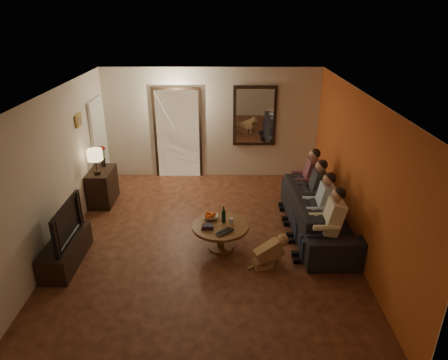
{
  "coord_description": "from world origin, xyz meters",
  "views": [
    {
      "loc": [
        0.33,
        -6.08,
        3.85
      ],
      "look_at": [
        0.3,
        0.3,
        1.05
      ],
      "focal_mm": 32.0,
      "sensor_mm": 36.0,
      "label": 1
    }
  ],
  "objects_px": {
    "table_lamp": "(96,162)",
    "sofa": "(321,213)",
    "dog": "(269,251)",
    "coffee_table": "(221,236)",
    "tv_stand": "(66,251)",
    "person_d": "(307,182)",
    "dresser": "(103,186)",
    "tv": "(61,223)",
    "laptop": "(227,233)",
    "person_c": "(313,195)",
    "person_b": "(320,210)",
    "person_a": "(328,228)",
    "wine_bottle": "(224,214)",
    "bowl": "(210,217)"
  },
  "relations": [
    {
      "from": "dresser",
      "to": "bowl",
      "type": "relative_size",
      "value": 3.18
    },
    {
      "from": "person_c",
      "to": "laptop",
      "type": "distance_m",
      "value": 1.98
    },
    {
      "from": "tv_stand",
      "to": "tv",
      "type": "xyz_separation_m",
      "value": [
        0.0,
        -0.0,
        0.53
      ]
    },
    {
      "from": "person_b",
      "to": "sofa",
      "type": "bearing_deg",
      "value": 71.57
    },
    {
      "from": "tv",
      "to": "wine_bottle",
      "type": "xyz_separation_m",
      "value": [
        2.54,
        0.53,
        -0.13
      ]
    },
    {
      "from": "tv",
      "to": "laptop",
      "type": "height_order",
      "value": "tv"
    },
    {
      "from": "tv_stand",
      "to": "tv",
      "type": "relative_size",
      "value": 1.14
    },
    {
      "from": "table_lamp",
      "to": "laptop",
      "type": "bearing_deg",
      "value": -34.7
    },
    {
      "from": "table_lamp",
      "to": "tv",
      "type": "bearing_deg",
      "value": -90.0
    },
    {
      "from": "person_c",
      "to": "coffee_table",
      "type": "xyz_separation_m",
      "value": [
        -1.72,
        -0.86,
        -0.38
      ]
    },
    {
      "from": "person_b",
      "to": "tv",
      "type": "bearing_deg",
      "value": -170.66
    },
    {
      "from": "table_lamp",
      "to": "dresser",
      "type": "bearing_deg",
      "value": 90.0
    },
    {
      "from": "tv",
      "to": "person_d",
      "type": "distance_m",
      "value": 4.62
    },
    {
      "from": "tv_stand",
      "to": "coffee_table",
      "type": "xyz_separation_m",
      "value": [
        2.49,
        0.43,
        0.02
      ]
    },
    {
      "from": "person_d",
      "to": "tv_stand",
      "type": "bearing_deg",
      "value": -155.8
    },
    {
      "from": "tv_stand",
      "to": "person_c",
      "type": "xyz_separation_m",
      "value": [
        4.21,
        1.29,
        0.39
      ]
    },
    {
      "from": "tv_stand",
      "to": "table_lamp",
      "type": "bearing_deg",
      "value": 90.0
    },
    {
      "from": "person_b",
      "to": "laptop",
      "type": "bearing_deg",
      "value": -161.55
    },
    {
      "from": "dog",
      "to": "sofa",
      "type": "bearing_deg",
      "value": 27.23
    },
    {
      "from": "table_lamp",
      "to": "dog",
      "type": "distance_m",
      "value": 3.92
    },
    {
      "from": "person_a",
      "to": "person_b",
      "type": "xyz_separation_m",
      "value": [
        0.0,
        0.6,
        0.0
      ]
    },
    {
      "from": "laptop",
      "to": "person_c",
      "type": "bearing_deg",
      "value": -7.42
    },
    {
      "from": "sofa",
      "to": "table_lamp",
      "type": "bearing_deg",
      "value": 75.59
    },
    {
      "from": "laptop",
      "to": "sofa",
      "type": "bearing_deg",
      "value": -16.55
    },
    {
      "from": "tv_stand",
      "to": "person_b",
      "type": "height_order",
      "value": "person_b"
    },
    {
      "from": "dresser",
      "to": "tv_stand",
      "type": "relative_size",
      "value": 0.66
    },
    {
      "from": "person_d",
      "to": "coffee_table",
      "type": "xyz_separation_m",
      "value": [
        -1.72,
        -1.46,
        -0.38
      ]
    },
    {
      "from": "table_lamp",
      "to": "tv",
      "type": "relative_size",
      "value": 0.49
    },
    {
      "from": "tv_stand",
      "to": "person_d",
      "type": "xyz_separation_m",
      "value": [
        4.21,
        1.89,
        0.39
      ]
    },
    {
      "from": "dresser",
      "to": "sofa",
      "type": "bearing_deg",
      "value": -15.28
    },
    {
      "from": "sofa",
      "to": "bowl",
      "type": "xyz_separation_m",
      "value": [
        -2.0,
        -0.34,
        0.1
      ]
    },
    {
      "from": "tv_stand",
      "to": "person_b",
      "type": "xyz_separation_m",
      "value": [
        4.21,
        0.69,
        0.39
      ]
    },
    {
      "from": "table_lamp",
      "to": "coffee_table",
      "type": "distance_m",
      "value": 3.02
    },
    {
      "from": "wine_bottle",
      "to": "laptop",
      "type": "height_order",
      "value": "wine_bottle"
    },
    {
      "from": "sofa",
      "to": "dog",
      "type": "distance_m",
      "value": 1.5
    },
    {
      "from": "table_lamp",
      "to": "sofa",
      "type": "bearing_deg",
      "value": -12.53
    },
    {
      "from": "table_lamp",
      "to": "sofa",
      "type": "xyz_separation_m",
      "value": [
        4.31,
        -0.96,
        -0.62
      ]
    },
    {
      "from": "person_b",
      "to": "person_c",
      "type": "height_order",
      "value": "same"
    },
    {
      "from": "tv",
      "to": "dog",
      "type": "xyz_separation_m",
      "value": [
        3.27,
        -0.09,
        -0.46
      ]
    },
    {
      "from": "person_d",
      "to": "bowl",
      "type": "height_order",
      "value": "person_d"
    },
    {
      "from": "person_a",
      "to": "wine_bottle",
      "type": "height_order",
      "value": "person_a"
    },
    {
      "from": "tv",
      "to": "person_a",
      "type": "xyz_separation_m",
      "value": [
        4.21,
        0.09,
        -0.14
      ]
    },
    {
      "from": "table_lamp",
      "to": "tv_stand",
      "type": "height_order",
      "value": "table_lamp"
    },
    {
      "from": "sofa",
      "to": "tv_stand",
      "type": "bearing_deg",
      "value": 101.09
    },
    {
      "from": "tv",
      "to": "person_c",
      "type": "relative_size",
      "value": 0.92
    },
    {
      "from": "person_c",
      "to": "person_d",
      "type": "height_order",
      "value": "same"
    },
    {
      "from": "tv",
      "to": "dog",
      "type": "relative_size",
      "value": 1.97
    },
    {
      "from": "coffee_table",
      "to": "table_lamp",
      "type": "bearing_deg",
      "value": 148.71
    },
    {
      "from": "person_c",
      "to": "dresser",
      "type": "bearing_deg",
      "value": 168.23
    },
    {
      "from": "laptop",
      "to": "coffee_table",
      "type": "bearing_deg",
      "value": 67.05
    }
  ]
}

